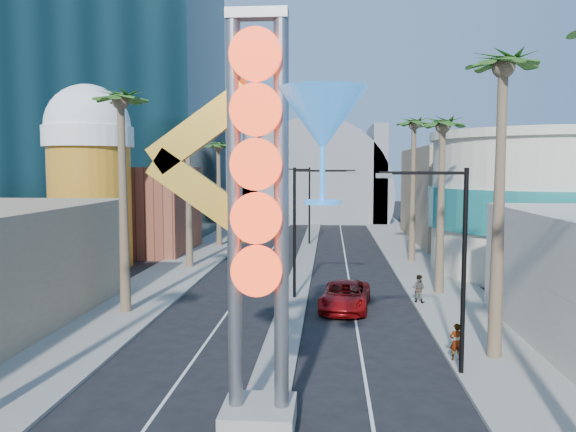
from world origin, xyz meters
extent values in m
cube|color=gray|center=(-9.50, 35.00, 0.07)|extent=(5.00, 100.00, 0.15)
cube|color=gray|center=(9.50, 35.00, 0.07)|extent=(5.00, 100.00, 0.15)
cube|color=gray|center=(0.00, 38.00, 0.07)|extent=(1.60, 84.00, 0.15)
cube|color=black|center=(-22.00, 52.00, 25.00)|extent=(20.00, 20.00, 50.00)
cube|color=brown|center=(-16.00, 38.00, 4.00)|extent=(10.00, 10.00, 8.00)
cube|color=#998263|center=(16.00, 48.00, 5.00)|extent=(10.00, 20.00, 10.00)
cylinder|color=orange|center=(-17.00, 30.00, 5.00)|extent=(6.40, 6.40, 10.00)
cylinder|color=white|center=(-17.00, 30.00, 10.40)|extent=(7.00, 7.00, 1.60)
sphere|color=white|center=(-17.00, 30.00, 11.20)|extent=(6.60, 6.60, 6.60)
cylinder|color=beige|center=(18.00, 30.00, 5.00)|extent=(16.00, 16.00, 10.00)
cylinder|color=teal|center=(18.00, 30.00, 5.00)|extent=(16.60, 16.60, 3.00)
cylinder|color=beige|center=(18.00, 30.00, 10.30)|extent=(16.60, 16.60, 0.60)
cylinder|color=slate|center=(0.00, 72.00, 4.00)|extent=(22.00, 16.00, 22.00)
cube|color=slate|center=(-9.00, 72.00, 7.00)|extent=(2.00, 16.00, 14.00)
cube|color=slate|center=(9.00, 72.00, 7.00)|extent=(2.00, 16.00, 14.00)
cube|color=gray|center=(0.00, 3.00, 0.40)|extent=(2.20, 2.20, 0.80)
cylinder|color=slate|center=(-0.70, 3.00, 6.50)|extent=(0.44, 0.44, 12.00)
cylinder|color=slate|center=(0.70, 3.00, 6.50)|extent=(0.44, 0.44, 12.00)
cube|color=slate|center=(0.00, 3.00, 12.40)|extent=(1.80, 0.50, 0.30)
cylinder|color=#FE3B16|center=(0.00, 2.65, 11.20)|extent=(1.50, 0.25, 1.50)
cylinder|color=#FE3B16|center=(0.00, 2.65, 9.65)|extent=(1.50, 0.25, 1.50)
cylinder|color=#FE3B16|center=(0.00, 2.65, 8.10)|extent=(1.50, 0.25, 1.50)
cylinder|color=#FE3B16|center=(0.00, 2.65, 6.55)|extent=(1.50, 0.25, 1.50)
cylinder|color=#FE3B16|center=(0.00, 2.65, 5.00)|extent=(1.50, 0.25, 1.50)
cube|color=gold|center=(-1.60, 3.00, 9.20)|extent=(3.47, 0.25, 2.80)
cube|color=gold|center=(-1.60, 3.00, 7.20)|extent=(3.47, 0.25, 2.80)
cone|color=#2983E8|center=(1.90, 3.00, 9.40)|extent=(2.60, 2.60, 1.80)
cylinder|color=#2983E8|center=(1.90, 3.00, 7.80)|extent=(0.16, 0.16, 1.60)
cylinder|color=#2983E8|center=(1.90, 3.00, 7.00)|extent=(1.10, 1.10, 0.12)
cylinder|color=black|center=(0.00, 20.00, 4.00)|extent=(0.18, 0.18, 8.00)
cube|color=black|center=(1.80, 20.00, 7.80)|extent=(3.60, 0.12, 0.12)
cube|color=slate|center=(3.40, 20.00, 7.70)|extent=(0.60, 0.25, 0.18)
cylinder|color=black|center=(0.00, 44.00, 4.00)|extent=(0.18, 0.18, 8.00)
cube|color=black|center=(-1.80, 44.00, 7.80)|extent=(3.60, 0.12, 0.12)
cube|color=slate|center=(-3.40, 44.00, 7.70)|extent=(0.60, 0.25, 0.18)
cylinder|color=black|center=(7.20, 8.00, 4.00)|extent=(0.18, 0.18, 8.00)
cube|color=black|center=(5.58, 8.00, 7.80)|extent=(3.24, 0.12, 0.12)
cube|color=slate|center=(4.14, 8.00, 7.70)|extent=(0.60, 0.25, 0.18)
cylinder|color=brown|center=(-9.00, 16.00, 5.75)|extent=(0.40, 0.40, 11.50)
sphere|color=#234717|center=(-9.00, 16.00, 11.50)|extent=(2.40, 2.40, 2.40)
cylinder|color=brown|center=(-9.00, 30.00, 5.00)|extent=(0.40, 0.40, 10.00)
sphere|color=#234717|center=(-9.00, 30.00, 10.00)|extent=(2.40, 2.40, 2.40)
cylinder|color=brown|center=(-9.00, 42.00, 5.00)|extent=(0.40, 0.40, 10.00)
sphere|color=#234717|center=(-9.00, 42.00, 10.00)|extent=(2.40, 2.40, 2.40)
cylinder|color=brown|center=(9.00, 10.00, 6.00)|extent=(0.40, 0.40, 12.00)
sphere|color=#234717|center=(9.00, 10.00, 12.00)|extent=(2.40, 2.40, 2.40)
cylinder|color=brown|center=(9.00, 22.00, 5.25)|extent=(0.40, 0.40, 10.50)
sphere|color=#234717|center=(9.00, 22.00, 10.50)|extent=(2.40, 2.40, 2.40)
cylinder|color=brown|center=(9.00, 34.00, 5.75)|extent=(0.40, 0.40, 11.50)
sphere|color=#234717|center=(9.00, 34.00, 11.50)|extent=(2.40, 2.40, 2.40)
imported|color=#990B0D|center=(3.01, 17.85, 0.78)|extent=(3.21, 5.86, 1.56)
imported|color=gray|center=(7.30, 9.39, 0.91)|extent=(0.59, 0.43, 1.53)
imported|color=gray|center=(7.30, 19.29, 0.96)|extent=(0.98, 0.90, 1.62)
camera|label=1|loc=(2.14, -13.39, 8.03)|focal=35.00mm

